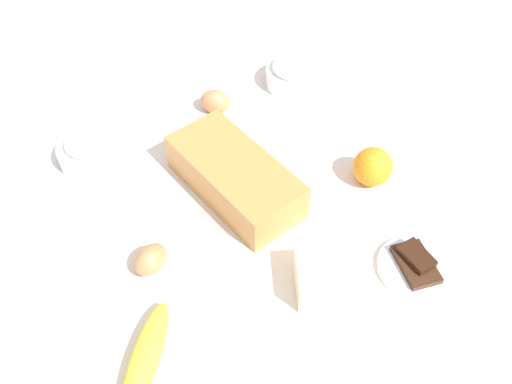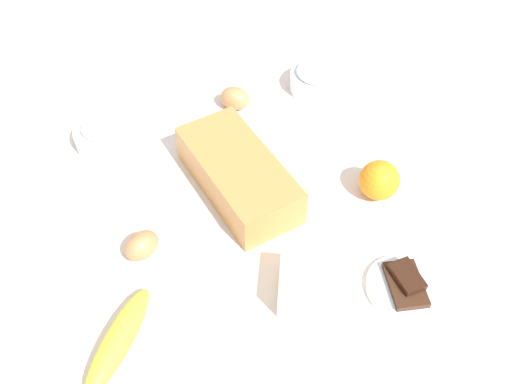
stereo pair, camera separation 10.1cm
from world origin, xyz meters
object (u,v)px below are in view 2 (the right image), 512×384
(orange_fruit, at_px, (379,180))
(butter_block, at_px, (298,285))
(egg_near_butter, at_px, (142,245))
(chocolate_plate, at_px, (405,286))
(banana, at_px, (119,340))
(flour_bowl, at_px, (105,133))
(egg_beside_bowl, at_px, (235,98))
(sugar_bowl, at_px, (317,78))
(loaf_pan, at_px, (238,174))

(orange_fruit, relative_size, butter_block, 0.86)
(egg_near_butter, bearing_deg, chocolate_plate, -116.08)
(banana, relative_size, egg_near_butter, 2.88)
(flour_bowl, relative_size, butter_block, 1.41)
(flour_bowl, distance_m, orange_fruit, 0.57)
(egg_beside_bowl, xyz_separation_m, chocolate_plate, (-0.54, -0.15, -0.02))
(butter_block, bearing_deg, banana, 90.96)
(banana, xyz_separation_m, butter_block, (0.00, -0.30, 0.01))
(sugar_bowl, bearing_deg, chocolate_plate, 174.73)
(orange_fruit, height_order, butter_block, orange_fruit)
(orange_fruit, xyz_separation_m, butter_block, (-0.17, 0.22, -0.01))
(egg_near_butter, distance_m, egg_beside_bowl, 0.43)
(orange_fruit, xyz_separation_m, egg_beside_bowl, (0.33, 0.19, -0.01))
(loaf_pan, bearing_deg, chocolate_plate, -159.23)
(egg_beside_bowl, bearing_deg, butter_block, 176.65)
(egg_near_butter, bearing_deg, loaf_pan, -63.93)
(loaf_pan, xyz_separation_m, sugar_bowl, (0.25, -0.26, -0.01))
(banana, relative_size, orange_fruit, 2.44)
(loaf_pan, xyz_separation_m, flour_bowl, (0.20, 0.23, -0.01))
(loaf_pan, bearing_deg, flour_bowl, 35.09)
(orange_fruit, distance_m, egg_near_butter, 0.46)
(loaf_pan, relative_size, butter_block, 3.36)
(loaf_pan, relative_size, orange_fruit, 3.89)
(flour_bowl, xyz_separation_m, egg_beside_bowl, (0.03, -0.29, -0.00))
(butter_block, xyz_separation_m, chocolate_plate, (-0.04, -0.18, -0.02))
(orange_fruit, relative_size, egg_near_butter, 1.18)
(flour_bowl, relative_size, sugar_bowl, 1.03)
(loaf_pan, relative_size, egg_beside_bowl, 4.55)
(butter_block, bearing_deg, flour_bowl, 29.53)
(butter_block, bearing_deg, orange_fruit, -53.13)
(sugar_bowl, bearing_deg, loaf_pan, 133.76)
(banana, distance_m, egg_near_butter, 0.18)
(orange_fruit, bearing_deg, loaf_pan, 70.13)
(orange_fruit, bearing_deg, banana, 108.34)
(chocolate_plate, bearing_deg, flour_bowl, 41.02)
(banana, bearing_deg, egg_near_butter, -21.00)
(flour_bowl, distance_m, sugar_bowl, 0.49)
(flour_bowl, height_order, chocolate_plate, flour_bowl)
(egg_beside_bowl, bearing_deg, chocolate_plate, -164.67)
(orange_fruit, relative_size, chocolate_plate, 0.60)
(flour_bowl, bearing_deg, loaf_pan, -131.22)
(butter_block, distance_m, egg_near_butter, 0.28)
(flour_bowl, height_order, egg_beside_bowl, flour_bowl)
(sugar_bowl, bearing_deg, butter_block, 155.78)
(orange_fruit, distance_m, chocolate_plate, 0.22)
(flour_bowl, xyz_separation_m, chocolate_plate, (-0.50, -0.44, -0.02))
(loaf_pan, relative_size, flour_bowl, 2.38)
(egg_beside_bowl, relative_size, chocolate_plate, 0.51)
(banana, bearing_deg, egg_beside_bowl, -33.03)
(orange_fruit, height_order, chocolate_plate, orange_fruit)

